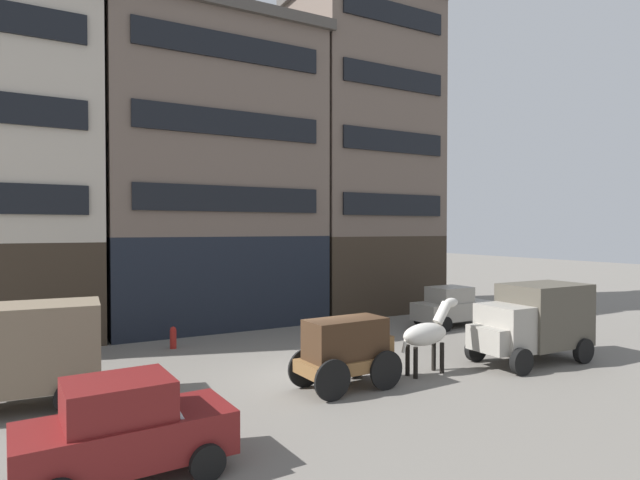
% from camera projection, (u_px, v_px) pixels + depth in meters
% --- Properties ---
extents(ground_plane, '(120.00, 120.00, 0.00)m').
position_uv_depth(ground_plane, '(310.00, 376.00, 15.70)').
color(ground_plane, slate).
extents(building_center_left, '(10.29, 6.13, 14.43)m').
position_uv_depth(building_center_left, '(212.00, 172.00, 24.53)').
color(building_center_left, black).
rests_on(building_center_left, ground_plane).
extents(building_center_right, '(7.81, 6.13, 17.60)m').
position_uv_depth(building_center_right, '(363.00, 152.00, 28.73)').
color(building_center_right, '#33281E').
rests_on(building_center_right, ground_plane).
extents(cargo_wagon, '(2.97, 1.63, 1.98)m').
position_uv_depth(cargo_wagon, '(347.00, 348.00, 14.49)').
color(cargo_wagon, brown).
rests_on(cargo_wagon, ground_plane).
extents(draft_horse, '(2.35, 0.68, 2.30)m').
position_uv_depth(draft_horse, '(427.00, 333.00, 15.92)').
color(draft_horse, beige).
rests_on(draft_horse, ground_plane).
extents(delivery_truck_near, '(4.46, 2.38, 2.62)m').
position_uv_depth(delivery_truck_near, '(13.00, 353.00, 12.72)').
color(delivery_truck_near, '#7A6B4C').
rests_on(delivery_truck_near, ground_plane).
extents(delivery_truck_far, '(4.37, 2.18, 2.62)m').
position_uv_depth(delivery_truck_far, '(533.00, 320.00, 17.37)').
color(delivery_truck_far, gray).
rests_on(delivery_truck_far, ground_plane).
extents(sedan_dark, '(3.77, 2.01, 1.83)m').
position_uv_depth(sedan_dark, '(125.00, 429.00, 9.21)').
color(sedan_dark, maroon).
rests_on(sedan_dark, ground_plane).
extents(sedan_light, '(3.73, 1.92, 1.83)m').
position_uv_depth(sedan_light, '(451.00, 306.00, 23.77)').
color(sedan_light, gray).
rests_on(sedan_light, ground_plane).
extents(pedestrian_officer, '(0.43, 0.43, 1.79)m').
position_uv_depth(pedestrian_officer, '(64.00, 332.00, 17.50)').
color(pedestrian_officer, black).
rests_on(pedestrian_officer, ground_plane).
extents(fire_hydrant_curbside, '(0.24, 0.24, 0.83)m').
position_uv_depth(fire_hydrant_curbside, '(173.00, 337.00, 19.30)').
color(fire_hydrant_curbside, maroon).
rests_on(fire_hydrant_curbside, ground_plane).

